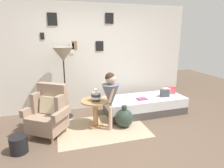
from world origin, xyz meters
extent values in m
plane|color=brown|center=(0.00, 0.00, 0.00)|extent=(12.00, 12.00, 0.00)
cube|color=silver|center=(0.00, 1.95, 1.30)|extent=(4.80, 0.10, 2.60)
cube|color=olive|center=(-0.51, 1.90, 1.62)|extent=(0.12, 0.02, 0.20)
cube|color=gray|center=(-0.51, 1.89, 1.62)|extent=(0.09, 0.01, 0.16)
cube|color=white|center=(-0.57, 1.90, 1.55)|extent=(0.10, 0.02, 0.26)
cube|color=#BBBBB9|center=(-0.57, 1.89, 1.55)|extent=(0.08, 0.01, 0.20)
cube|color=black|center=(-1.22, 1.90, 1.84)|extent=(0.09, 0.02, 0.15)
cube|color=#B8B8AF|center=(-1.22, 1.89, 1.84)|extent=(0.07, 0.01, 0.11)
cube|color=black|center=(0.36, 1.90, 2.25)|extent=(0.21, 0.02, 0.25)
cube|color=slate|center=(0.36, 1.89, 2.25)|extent=(0.16, 0.01, 0.20)
cube|color=black|center=(-0.97, 1.90, 2.20)|extent=(0.21, 0.02, 0.28)
cube|color=#9A9A8F|center=(-0.97, 1.89, 2.20)|extent=(0.17, 0.01, 0.22)
cube|color=black|center=(0.10, 1.90, 1.59)|extent=(0.19, 0.02, 0.24)
cube|color=silver|center=(0.10, 1.89, 1.59)|extent=(0.15, 0.01, 0.19)
cube|color=tan|center=(-0.15, 0.66, 0.01)|extent=(1.78, 1.24, 0.01)
cylinder|color=tan|center=(-1.52, 0.63, 0.06)|extent=(0.04, 0.04, 0.12)
cylinder|color=tan|center=(-1.12, 0.36, 0.06)|extent=(0.04, 0.04, 0.12)
cylinder|color=tan|center=(-1.27, 1.00, 0.06)|extent=(0.04, 0.04, 0.12)
cylinder|color=tan|center=(-0.87, 0.73, 0.06)|extent=(0.04, 0.04, 0.12)
cube|color=gray|center=(-1.19, 0.68, 0.27)|extent=(0.81, 0.80, 0.30)
cube|color=gray|center=(-1.06, 0.87, 0.70)|extent=(0.57, 0.45, 0.55)
cube|color=gray|center=(-1.35, 0.91, 0.61)|extent=(0.24, 0.30, 0.39)
cube|color=gray|center=(-0.92, 0.62, 0.61)|extent=(0.24, 0.30, 0.39)
cube|color=gray|center=(-1.48, 0.85, 0.49)|extent=(0.36, 0.47, 0.14)
cube|color=gray|center=(-0.93, 0.48, 0.49)|extent=(0.36, 0.47, 0.14)
cube|color=beige|center=(-1.14, 0.76, 0.58)|extent=(0.39, 0.34, 0.33)
cube|color=#4C4742|center=(1.05, 1.17, 0.09)|extent=(1.92, 0.85, 0.18)
cube|color=silver|center=(1.05, 1.17, 0.29)|extent=(1.92, 0.85, 0.22)
cube|color=#D64C56|center=(1.82, 1.27, 0.49)|extent=(0.19, 0.12, 0.18)
cube|color=beige|center=(1.60, 1.16, 0.49)|extent=(0.18, 0.14, 0.19)
cube|color=#474C56|center=(1.53, 1.09, 0.49)|extent=(0.21, 0.14, 0.18)
cylinder|color=tan|center=(-0.25, 0.81, 0.01)|extent=(0.32, 0.32, 0.02)
cylinder|color=tan|center=(-0.25, 0.81, 0.28)|extent=(0.10, 0.10, 0.52)
cylinder|color=tan|center=(-0.25, 0.81, 0.56)|extent=(0.58, 0.58, 0.03)
cylinder|color=#2D384C|center=(-0.24, 0.78, 0.60)|extent=(0.16, 0.16, 0.05)
cylinder|color=white|center=(-0.24, 0.78, 0.64)|extent=(0.19, 0.19, 0.05)
cylinder|color=#2D384C|center=(-0.24, 0.78, 0.69)|extent=(0.19, 0.19, 0.05)
cylinder|color=white|center=(-0.24, 0.78, 0.73)|extent=(0.16, 0.16, 0.05)
cylinder|color=white|center=(-0.24, 0.78, 0.79)|extent=(0.07, 0.07, 0.06)
cylinder|color=black|center=(-0.80, 1.49, 0.01)|extent=(0.28, 0.28, 0.02)
cylinder|color=black|center=(-0.80, 1.49, 0.77)|extent=(0.03, 0.03, 1.51)
cone|color=#9E937F|center=(-0.80, 1.49, 1.45)|extent=(0.45, 0.45, 0.31)
cylinder|color=#D8AD8E|center=(0.00, 0.55, 0.25)|extent=(0.07, 0.07, 0.50)
cylinder|color=#D8AD8E|center=(0.03, 0.64, 0.25)|extent=(0.07, 0.07, 0.50)
cone|color=slate|center=(0.02, 0.60, 0.70)|extent=(0.34, 0.34, 0.47)
cylinder|color=slate|center=(0.02, 0.60, 0.86)|extent=(0.17, 0.17, 0.18)
cylinder|color=#D8AD8E|center=(0.00, 0.47, 0.77)|extent=(0.14, 0.09, 0.32)
cylinder|color=#D8AD8E|center=(0.07, 0.70, 0.77)|extent=(0.14, 0.09, 0.32)
sphere|color=#D8AD8E|center=(0.02, 0.60, 1.05)|extent=(0.20, 0.20, 0.20)
sphere|color=#38281E|center=(0.01, 0.60, 1.08)|extent=(0.19, 0.19, 0.19)
cube|color=#923D72|center=(0.91, 1.04, 0.42)|extent=(0.23, 0.17, 0.03)
sphere|color=#2D3D33|center=(0.31, 0.62, 0.19)|extent=(0.38, 0.38, 0.38)
cylinder|color=#2D3D33|center=(0.31, 0.62, 0.42)|extent=(0.11, 0.11, 0.09)
cylinder|color=black|center=(-1.64, 0.24, 0.14)|extent=(0.28, 0.28, 0.28)
camera|label=1|loc=(-0.96, -2.87, 1.88)|focal=31.09mm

